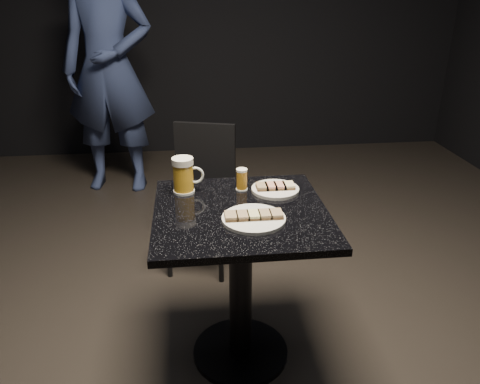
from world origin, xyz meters
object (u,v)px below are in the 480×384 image
patron (109,69)px  beer_mug (184,175)px  chair (202,187)px  plate_small (275,189)px  table (241,261)px  beer_tumbler (242,179)px  plate_large (254,219)px

patron → beer_mug: 2.01m
chair → plate_small: bearing=-65.4°
table → beer_tumbler: bearing=82.0°
patron → table: bearing=-62.2°
table → chair: (-0.13, 0.85, -0.01)m
plate_small → beer_tumbler: (-0.15, 0.03, 0.04)m
beer_tumbler → chair: 0.73m
plate_large → patron: 2.38m
chair → table: bearing=-81.0°
beer_tumbler → chair: chair is taller
beer_mug → table: bearing=-42.4°
chair → plate_large: bearing=-79.5°
beer_mug → beer_tumbler: size_ratio=1.61×
beer_mug → chair: size_ratio=0.19×
chair → patron: bearing=117.4°
table → beer_tumbler: 0.36m
table → beer_mug: (-0.22, 0.20, 0.32)m
beer_tumbler → plate_large: bearing=-87.8°
beer_mug → beer_tumbler: beer_mug is taller
table → chair: size_ratio=0.88×
patron → beer_mug: patron is taller
plate_small → table: (-0.17, -0.17, -0.25)m
plate_large → beer_tumbler: beer_tumbler is taller
plate_small → chair: bearing=114.6°
beer_tumbler → chair: size_ratio=0.11×
plate_large → beer_mug: size_ratio=1.57×
table → beer_mug: size_ratio=4.75×
table → beer_mug: 0.44m
plate_large → plate_small: 0.30m
table → patron: bearing=110.6°
plate_small → patron: bearing=116.5°
beer_mug → patron: bearing=106.6°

